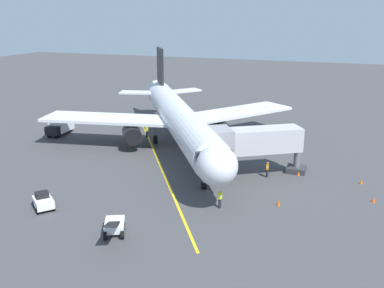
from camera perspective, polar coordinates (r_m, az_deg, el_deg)
The scene contains 14 objects.
ground_plane at distance 55.50m, azimuth -2.47°, elevation -0.61°, with size 220.00×220.00×0.00m, color #424244.
apron_lead_in_line at distance 50.26m, azimuth -4.31°, elevation -2.54°, with size 0.24×40.00×0.01m, color yellow.
airplane at distance 54.67m, azimuth -1.84°, elevation 3.48°, with size 30.44×35.77×11.50m.
jet_bridge at distance 45.53m, azimuth 7.42°, elevation 0.26°, with size 10.63×8.04×5.40m.
ground_crew_marshaller at distance 38.80m, azimuth 3.69°, elevation -7.19°, with size 0.33×0.44×1.71m.
ground_crew_wing_walker at distance 60.71m, azimuth -5.98°, elevation 1.73°, with size 0.47×0.45×1.71m.
ground_crew_loader at distance 46.36m, azimuth 9.87°, elevation -3.30°, with size 0.31×0.43×1.71m.
tug_near_nose at distance 40.81m, azimuth -18.98°, elevation -7.16°, with size 2.73×2.63×1.50m.
belt_loader_portside at distance 35.08m, azimuth -10.18°, elevation -10.51°, with size 3.10×4.64×2.32m.
box_truck_starboard_side at distance 64.38m, azimuth -16.99°, elevation 2.41°, with size 2.31×4.74×2.62m.
safety_cone_nose_left at distance 47.81m, azimuth 13.83°, elevation -3.70°, with size 0.32×0.32×0.55m, color #F2590F.
safety_cone_nose_right at distance 40.20m, azimuth 11.29°, elevation -7.57°, with size 0.32×0.32×0.55m, color #F2590F.
safety_cone_wing_port at distance 43.41m, azimuth 22.77°, elevation -6.73°, with size 0.32×0.32×0.55m, color #F2590F.
safety_cone_wing_starboard at distance 47.41m, azimuth 21.36°, elevation -4.58°, with size 0.32×0.32×0.55m, color #F2590F.
Camera 1 is at (-20.65, 48.72, 16.73)m, focal length 40.56 mm.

